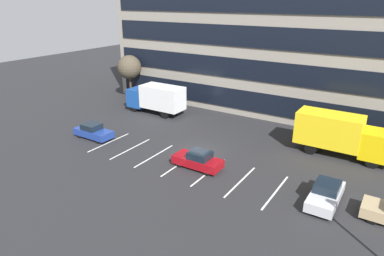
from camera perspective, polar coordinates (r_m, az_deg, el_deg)
name	(u,v)px	position (r m, az deg, el deg)	size (l,w,h in m)	color
ground_plane	(198,151)	(31.48, 1.07, -3.91)	(120.00, 120.00, 0.00)	#262628
office_building	(276,34)	(45.06, 13.71, 14.98)	(40.11, 13.35, 18.00)	gray
lot_markings	(180,164)	(29.28, -1.97, -5.92)	(16.94, 5.40, 0.01)	silver
box_truck_blue	(156,98)	(41.48, -5.96, 5.05)	(7.49, 2.48, 3.47)	#194799
box_truck_yellow_all	(341,133)	(32.66, 23.44, -0.84)	(7.95, 2.63, 3.68)	yellow
sedan_maroon	(198,160)	(28.30, 1.02, -5.34)	(4.11, 1.72, 1.47)	maroon
sedan_silver	(326,194)	(25.38, 21.33, -10.17)	(1.78, 4.25, 1.52)	silver
sedan_navy	(93,131)	(35.59, -16.08, -0.54)	(4.09, 1.71, 1.47)	navy
bare_tree	(129,67)	(47.56, -10.36, 9.87)	(3.20, 3.20, 6.00)	#473323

